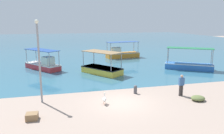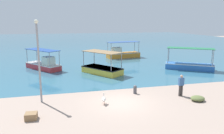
% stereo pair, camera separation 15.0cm
% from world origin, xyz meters
% --- Properties ---
extents(ground, '(120.00, 120.00, 0.00)m').
position_xyz_m(ground, '(0.00, 0.00, 0.00)').
color(ground, '#A28B7C').
extents(harbor_water, '(110.00, 90.00, 0.00)m').
position_xyz_m(harbor_water, '(0.00, 48.00, 0.00)').
color(harbor_water, '#32657C').
rests_on(harbor_water, ground).
extents(fishing_boat_near_right, '(5.51, 2.51, 2.53)m').
position_xyz_m(fishing_boat_near_right, '(5.68, 19.00, 0.66)').
color(fishing_boat_near_right, orange).
rests_on(fishing_boat_near_right, harbor_water).
extents(fishing_boat_far_right, '(4.46, 5.08, 2.39)m').
position_xyz_m(fishing_boat_far_right, '(-6.01, 12.88, 0.61)').
color(fishing_boat_far_right, '#BD3238').
rests_on(fishing_boat_far_right, harbor_water).
extents(fishing_boat_near_left, '(4.36, 4.96, 2.47)m').
position_xyz_m(fishing_boat_near_left, '(0.41, 9.07, 0.52)').
color(fishing_boat_near_left, yellow).
rests_on(fishing_boat_near_left, harbor_water).
extents(fishing_boat_far_left, '(5.53, 4.33, 2.61)m').
position_xyz_m(fishing_boat_far_left, '(11.06, 8.60, 0.54)').
color(fishing_boat_far_left, blue).
rests_on(fishing_boat_far_left, harbor_water).
extents(pelican, '(0.41, 0.80, 0.80)m').
position_xyz_m(pelican, '(-1.27, -0.03, 0.38)').
color(pelican, '#E0997A').
rests_on(pelican, ground).
extents(lamp_post, '(0.28, 0.28, 5.84)m').
position_xyz_m(lamp_post, '(-5.55, 1.44, 3.28)').
color(lamp_post, gray).
rests_on(lamp_post, ground).
extents(mooring_bollard, '(0.29, 0.29, 0.70)m').
position_xyz_m(mooring_bollard, '(1.65, 1.63, 0.37)').
color(mooring_bollard, '#47474C').
rests_on(mooring_bollard, ground).
extents(fisherman_standing, '(0.41, 0.23, 1.69)m').
position_xyz_m(fisherman_standing, '(4.92, 0.26, 0.91)').
color(fisherman_standing, '#413B39').
rests_on(fisherman_standing, ground).
extents(net_pile, '(1.05, 0.89, 0.37)m').
position_xyz_m(net_pile, '(5.56, -1.02, 0.18)').
color(net_pile, '#5E6A3B').
rests_on(net_pile, ground).
extents(cargo_crate, '(0.71, 0.67, 0.40)m').
position_xyz_m(cargo_crate, '(-5.95, -1.39, 0.20)').
color(cargo_crate, olive).
rests_on(cargo_crate, ground).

